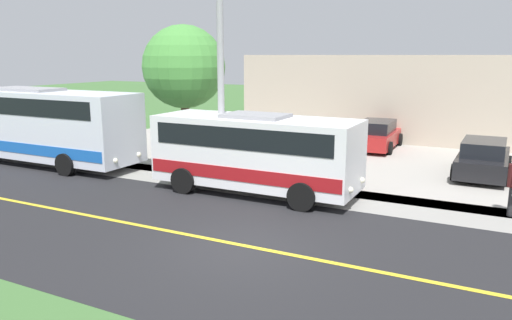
{
  "coord_description": "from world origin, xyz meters",
  "views": [
    {
      "loc": [
        10.26,
        5.59,
        4.69
      ],
      "look_at": [
        -3.5,
        -1.38,
        1.4
      ],
      "focal_mm": 34.69,
      "sensor_mm": 36.0,
      "label": 1
    }
  ],
  "objects": [
    {
      "name": "parking_lot_surface",
      "position": [
        -12.4,
        3.0,
        0.0
      ],
      "size": [
        14.0,
        36.0,
        0.01
      ],
      "primitive_type": "cube",
      "color": "#9E9991",
      "rests_on": "ground"
    },
    {
      "name": "transit_bus_rear",
      "position": [
        -4.54,
        -13.11,
        1.8
      ],
      "size": [
        2.73,
        11.04,
        3.29
      ],
      "color": "silver",
      "rests_on": "ground"
    },
    {
      "name": "road_centre_line",
      "position": [
        0.0,
        0.0,
        0.01
      ],
      "size": [
        0.16,
        100.0,
        0.0
      ],
      "primitive_type": "cube",
      "color": "gold",
      "rests_on": "ground"
    },
    {
      "name": "ground_plane",
      "position": [
        0.0,
        0.0,
        0.0
      ],
      "size": [
        120.0,
        120.0,
        0.0
      ],
      "primitive_type": "plane",
      "color": "#3D6633"
    },
    {
      "name": "commercial_building",
      "position": [
        -21.4,
        3.2,
        2.34
      ],
      "size": [
        10.0,
        23.87,
        4.68
      ],
      "primitive_type": "cube",
      "color": "#B7A893",
      "rests_on": "ground"
    },
    {
      "name": "tree_curbside",
      "position": [
        -7.4,
        -6.8,
        4.17
      ],
      "size": [
        3.52,
        3.52,
        5.95
      ],
      "color": "brown",
      "rests_on": "ground"
    },
    {
      "name": "parked_car_near",
      "position": [
        -14.65,
        -0.14,
        0.69
      ],
      "size": [
        4.44,
        2.09,
        1.45
      ],
      "color": "#A51E1E",
      "rests_on": "ground"
    },
    {
      "name": "street_light_pole",
      "position": [
        -4.87,
        -3.54,
        4.31
      ],
      "size": [
        1.97,
        0.24,
        7.8
      ],
      "color": "#9E9EA3",
      "rests_on": "ground"
    },
    {
      "name": "parked_car_far",
      "position": [
        -10.74,
        4.97,
        0.69
      ],
      "size": [
        4.42,
        2.06,
        1.45
      ],
      "color": "black",
      "rests_on": "ground"
    },
    {
      "name": "road_surface",
      "position": [
        0.0,
        0.0,
        0.0
      ],
      "size": [
        8.0,
        100.0,
        0.01
      ],
      "primitive_type": "cube",
      "color": "black",
      "rests_on": "ground"
    },
    {
      "name": "shuttle_bus_front",
      "position": [
        -4.5,
        -1.9,
        1.52
      ],
      "size": [
        2.66,
        7.17,
        2.75
      ],
      "color": "white",
      "rests_on": "ground"
    },
    {
      "name": "sidewalk",
      "position": [
        -5.2,
        0.0,
        0.0
      ],
      "size": [
        2.4,
        100.0,
        0.01
      ],
      "primitive_type": "cube",
      "color": "gray",
      "rests_on": "ground"
    }
  ]
}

